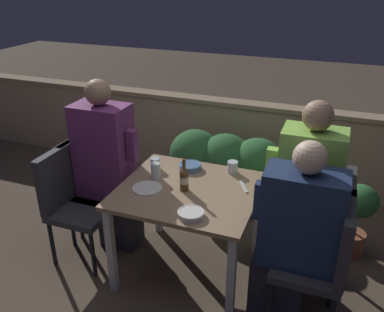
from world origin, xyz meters
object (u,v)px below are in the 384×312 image
at_px(chair_left_near, 70,196).
at_px(chair_left_far, 89,180).
at_px(person_purple_stripe, 108,166).
at_px(potted_plant, 357,213).
at_px(chair_right_near, 326,255).
at_px(beer_bottle, 184,179).
at_px(chair_right_far, 329,225).
at_px(person_green_blouse, 302,198).
at_px(person_navy_jumper, 294,236).

relative_size(chair_left_near, chair_left_far, 1.00).
bearing_deg(person_purple_stripe, potted_plant, 15.31).
bearing_deg(potted_plant, chair_right_near, -103.62).
relative_size(chair_right_near, beer_bottle, 3.80).
bearing_deg(chair_left_far, chair_right_far, 1.11).
relative_size(person_purple_stripe, beer_bottle, 5.88).
relative_size(chair_right_near, chair_right_far, 1.00).
distance_m(chair_right_near, chair_right_far, 0.33).
distance_m(chair_right_far, person_green_blouse, 0.25).
xyz_separation_m(chair_right_far, potted_plant, (0.20, 0.47, -0.15)).
bearing_deg(person_purple_stripe, person_green_blouse, 1.41).
xyz_separation_m(beer_bottle, potted_plant, (1.16, 0.66, -0.42)).
bearing_deg(person_navy_jumper, chair_right_near, -0.00).
height_order(chair_left_far, chair_right_near, same).
height_order(person_purple_stripe, chair_right_near, person_purple_stripe).
bearing_deg(chair_right_near, chair_right_far, 90.50).
distance_m(chair_left_far, potted_plant, 2.11).
distance_m(person_navy_jumper, chair_right_far, 0.40).
bearing_deg(chair_left_near, beer_bottle, 6.55).
xyz_separation_m(chair_left_far, beer_bottle, (0.89, -0.16, 0.26)).
height_order(person_green_blouse, potted_plant, person_green_blouse).
distance_m(chair_left_near, chair_right_near, 1.85).
xyz_separation_m(person_purple_stripe, beer_bottle, (0.69, -0.16, 0.11)).
height_order(chair_right_near, person_navy_jumper, person_navy_jumper).
distance_m(chair_left_far, person_green_blouse, 1.66).
relative_size(person_purple_stripe, chair_right_near, 1.54).
distance_m(person_purple_stripe, person_green_blouse, 1.46).
xyz_separation_m(chair_left_far, person_purple_stripe, (0.19, 0.00, 0.16)).
bearing_deg(person_navy_jumper, potted_plant, 63.99).
distance_m(chair_left_far, person_navy_jumper, 1.68).
relative_size(chair_left_far, beer_bottle, 3.80).
height_order(chair_left_far, person_navy_jumper, person_navy_jumper).
bearing_deg(chair_left_far, person_navy_jumper, -10.18).
bearing_deg(potted_plant, chair_left_far, -166.08).
height_order(chair_right_far, person_green_blouse, person_green_blouse).
distance_m(person_navy_jumper, potted_plant, 0.93).
relative_size(person_navy_jumper, beer_bottle, 5.33).
distance_m(chair_left_near, chair_left_far, 0.26).
bearing_deg(person_green_blouse, person_purple_stripe, -178.59).
bearing_deg(person_navy_jumper, chair_left_far, 169.82).
height_order(chair_right_near, person_green_blouse, person_green_blouse).
relative_size(person_purple_stripe, potted_plant, 2.24).
xyz_separation_m(chair_left_near, chair_right_far, (1.84, 0.29, 0.00)).
xyz_separation_m(chair_left_near, person_purple_stripe, (0.19, 0.26, 0.16)).
relative_size(chair_right_near, potted_plant, 1.45).
bearing_deg(chair_left_near, person_green_blouse, 10.12).
bearing_deg(chair_right_near, person_green_blouse, 120.57).
height_order(person_purple_stripe, beer_bottle, person_purple_stripe).
bearing_deg(potted_plant, beer_bottle, -150.17).
bearing_deg(chair_left_far, person_green_blouse, 1.24).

